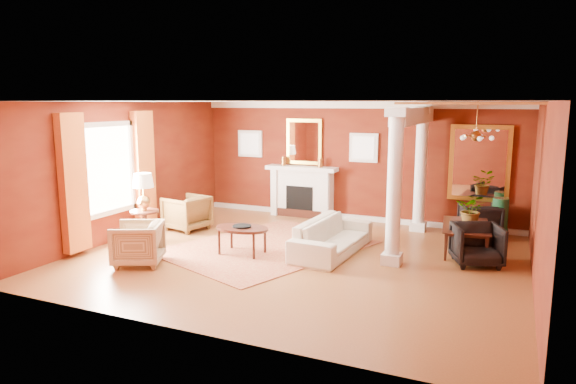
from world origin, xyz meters
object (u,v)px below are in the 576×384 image
at_px(coffee_table, 242,229).
at_px(side_table, 144,196).
at_px(sofa, 332,231).
at_px(armchair_stripe, 138,241).
at_px(armchair_leopard, 187,211).
at_px(dining_table, 467,231).

height_order(coffee_table, side_table, side_table).
distance_m(sofa, armchair_stripe, 3.63).
bearing_deg(sofa, armchair_stripe, 128.16).
relative_size(sofa, armchair_stripe, 2.66).
relative_size(armchair_leopard, side_table, 0.60).
bearing_deg(armchair_leopard, coffee_table, 72.39).
relative_size(sofa, side_table, 1.55).
bearing_deg(coffee_table, dining_table, 25.56).
bearing_deg(side_table, armchair_stripe, -55.69).
relative_size(sofa, dining_table, 1.47).
relative_size(armchair_stripe, side_table, 0.58).
xyz_separation_m(armchair_leopard, side_table, (-0.16, -1.26, 0.54)).
bearing_deg(armchair_leopard, armchair_stripe, 27.13).
height_order(sofa, dining_table, sofa).
bearing_deg(sofa, armchair_leopard, 86.80).
height_order(sofa, side_table, side_table).
xyz_separation_m(armchair_stripe, coffee_table, (1.41, 1.30, 0.06)).
xyz_separation_m(armchair_leopard, coffee_table, (2.09, -1.18, 0.05)).
bearing_deg(armchair_stripe, sofa, 98.64).
bearing_deg(side_table, coffee_table, 1.90).
distance_m(armchair_leopard, coffee_table, 2.41).
bearing_deg(dining_table, armchair_leopard, 90.54).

